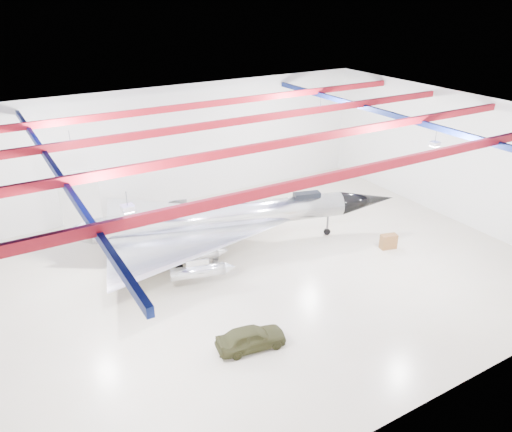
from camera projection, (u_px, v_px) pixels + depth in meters
floor at (253, 273)px, 35.95m from camera, size 40.00×40.00×0.00m
wall_back at (170, 147)px, 45.37m from camera, size 40.00×0.00×40.00m
wall_right at (453, 157)px, 42.86m from camera, size 0.00×30.00×30.00m
ceiling at (252, 123)px, 31.33m from camera, size 40.00×40.00×0.00m
ceiling_structure at (252, 134)px, 31.62m from camera, size 39.50×29.50×1.08m
jet_aircraft at (223, 220)px, 38.46m from camera, size 26.67×19.05×7.41m
jeep at (251, 338)px, 28.31m from camera, size 4.23×2.24×1.37m
desk at (388, 241)px, 39.17m from camera, size 1.40×0.95×1.18m
crate_ply at (191, 260)px, 37.44m from camera, size 0.46×0.37×0.31m
toolbox_red at (158, 245)px, 39.57m from camera, size 0.49×0.44×0.28m
engine_drum at (216, 262)px, 37.04m from camera, size 0.58×0.58×0.43m
parts_bin at (254, 218)px, 44.10m from camera, size 0.58×0.49×0.38m
oil_barrel at (215, 248)px, 39.00m from camera, size 0.70×0.61×0.43m
spares_box at (251, 217)px, 44.40m from camera, size 0.35×0.35×0.31m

